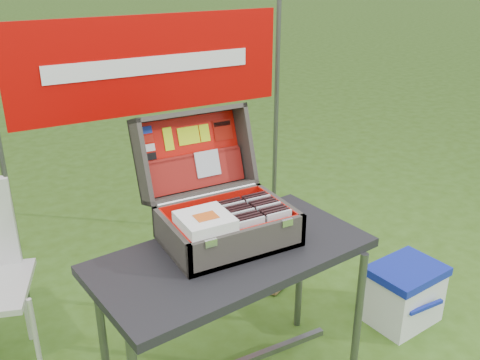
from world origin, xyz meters
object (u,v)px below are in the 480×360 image
cooler (404,294)px  table (232,323)px  cardboard_box (281,251)px  suitcase (221,185)px

cooler → table: bearing=172.2°
cardboard_box → table: bearing=-163.1°
suitcase → cooler: (1.03, -0.16, -0.80)m
cardboard_box → suitcase: bearing=-169.1°
cooler → cardboard_box: cardboard_box is taller
cooler → cardboard_box: bearing=111.9°
suitcase → cooler: bearing=-8.7°
suitcase → cardboard_box: (0.66, 0.51, -0.78)m
cooler → cardboard_box: size_ratio=0.98×
suitcase → table: bearing=-100.1°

